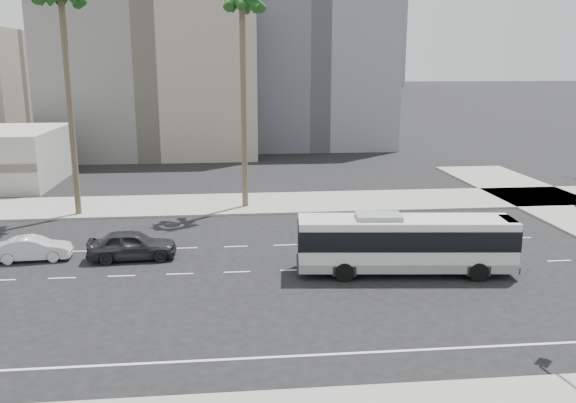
{
  "coord_description": "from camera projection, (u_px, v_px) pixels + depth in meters",
  "views": [
    {
      "loc": [
        -3.31,
        -29.68,
        10.74
      ],
      "look_at": [
        0.13,
        4.0,
        2.85
      ],
      "focal_mm": 36.78,
      "sensor_mm": 36.0,
      "label": 1
    }
  ],
  "objects": [
    {
      "name": "city_bus",
      "position": [
        405.0,
        242.0,
        30.72
      ],
      "size": [
        11.38,
        3.6,
        3.21
      ],
      "rotation": [
        0.0,
        0.0,
        -0.1
      ],
      "color": "silver",
      "rests_on": "ground"
    },
    {
      "name": "car_b",
      "position": [
        33.0,
        249.0,
        33.02
      ],
      "size": [
        1.7,
        4.15,
        1.34
      ],
      "primitive_type": "imported",
      "rotation": [
        0.0,
        0.0,
        1.64
      ],
      "color": "silver",
      "rests_on": "ground"
    },
    {
      "name": "highrise_far",
      "position": [
        378.0,
        23.0,
        283.54
      ],
      "size": [
        22.0,
        22.0,
        60.0
      ],
      "primitive_type": "cube",
      "color": "slate",
      "rests_on": "ground"
    },
    {
      "name": "midrise_gray_center",
      "position": [
        310.0,
        47.0,
        79.74
      ],
      "size": [
        20.0,
        20.0,
        26.0
      ],
      "primitive_type": "cube",
      "color": "slate",
      "rests_on": "ground"
    },
    {
      "name": "car_a",
      "position": [
        132.0,
        245.0,
        33.17
      ],
      "size": [
        2.24,
        5.01,
        1.67
      ],
      "primitive_type": "imported",
      "rotation": [
        0.0,
        0.0,
        1.63
      ],
      "color": "#252528",
      "rests_on": "ground"
    },
    {
      "name": "palm_near",
      "position": [
        242.0,
        6.0,
        41.93
      ],
      "size": [
        4.85,
        4.85,
        16.34
      ],
      "rotation": [
        0.0,
        0.0,
        0.38
      ],
      "color": "brown",
      "rests_on": "ground"
    },
    {
      "name": "highrise_right",
      "position": [
        339.0,
        6.0,
        250.86
      ],
      "size": [
        26.0,
        26.0,
        70.0
      ],
      "primitive_type": "cube",
      "color": "slate",
      "rests_on": "ground"
    },
    {
      "name": "civic_tower",
      "position": [
        228.0,
        0.0,
        264.72
      ],
      "size": [
        42.0,
        42.0,
        129.0
      ],
      "color": "silver",
      "rests_on": "ground"
    },
    {
      "name": "sidewalk_north",
      "position": [
        272.0,
        203.0,
        46.52
      ],
      "size": [
        120.0,
        7.0,
        0.15
      ],
      "primitive_type": "cube",
      "color": "gray",
      "rests_on": "ground"
    },
    {
      "name": "midrise_beige_west",
      "position": [
        155.0,
        79.0,
        71.89
      ],
      "size": [
        24.0,
        18.0,
        18.0
      ],
      "primitive_type": "cube",
      "color": "gray",
      "rests_on": "ground"
    },
    {
      "name": "ground",
      "position": [
        293.0,
        270.0,
        31.52
      ],
      "size": [
        700.0,
        700.0,
        0.0
      ],
      "primitive_type": "plane",
      "color": "black",
      "rests_on": "ground"
    }
  ]
}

